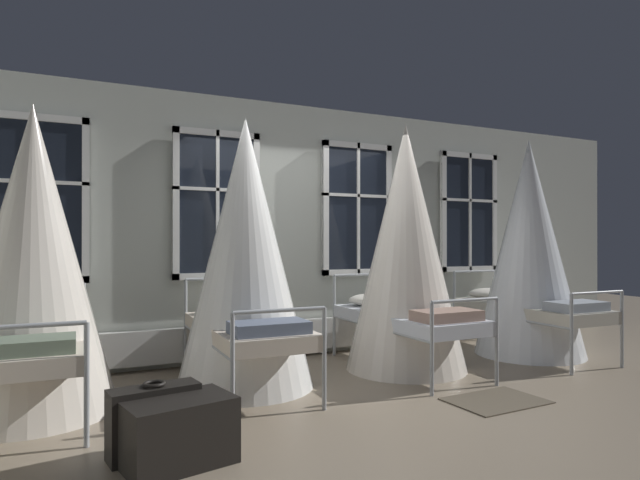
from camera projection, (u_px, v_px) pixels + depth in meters
ground at (342, 382)px, 5.16m from camera, size 20.67×20.67×0.00m
back_wall_with_windows at (288, 230)px, 6.41m from camera, size 10.82×0.10×3.00m
window_bank at (292, 271)px, 6.30m from camera, size 6.35×0.10×2.53m
cot_first at (33, 263)px, 4.22m from camera, size 1.28×1.91×2.46m
cot_second at (245, 256)px, 5.00m from camera, size 1.28×1.91×2.53m
cot_third at (406, 250)px, 5.70m from camera, size 1.28×1.91×2.62m
cot_fourth at (529, 250)px, 6.44m from camera, size 1.28×1.91×2.60m
rug_third at (496, 401)px, 4.54m from camera, size 0.83×0.60×0.01m
suitcase_dark at (154, 421)px, 3.38m from camera, size 0.58×0.29×0.47m
travel_trunk at (179, 432)px, 3.24m from camera, size 0.71×0.52×0.40m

